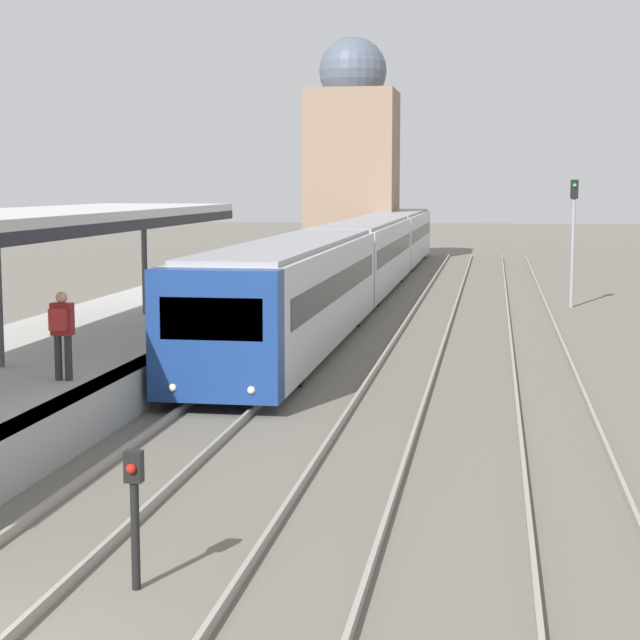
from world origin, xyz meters
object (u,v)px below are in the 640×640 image
Objects in this scene: signal_post_near at (134,503)px; train_near at (364,253)px; signal_mast_far at (573,227)px; person_on_platform at (62,328)px.

train_near is at bearing 92.53° from signal_post_near.
train_near is at bearing 153.24° from signal_mast_far.
train_near is at bearing 84.67° from person_on_platform.
signal_mast_far reaches higher than person_on_platform.
signal_post_near is 0.34× the size of signal_mast_far.
signal_post_near is at bearing -103.01° from signal_mast_far.
signal_post_near is (3.94, -7.42, -0.91)m from person_on_platform.
person_on_platform is at bearing 117.98° from signal_post_near.
signal_post_near is at bearing -62.02° from person_on_platform.
person_on_platform is at bearing -95.33° from train_near.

